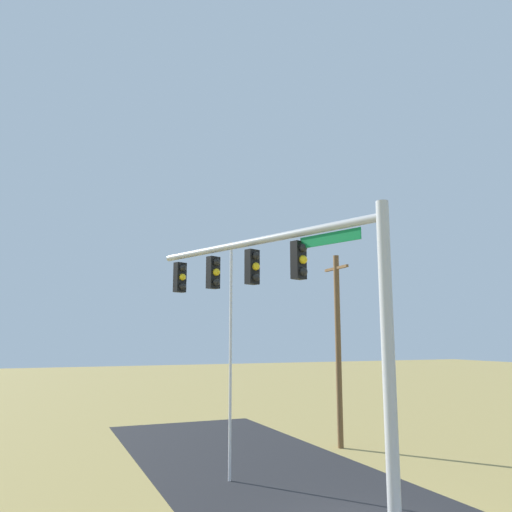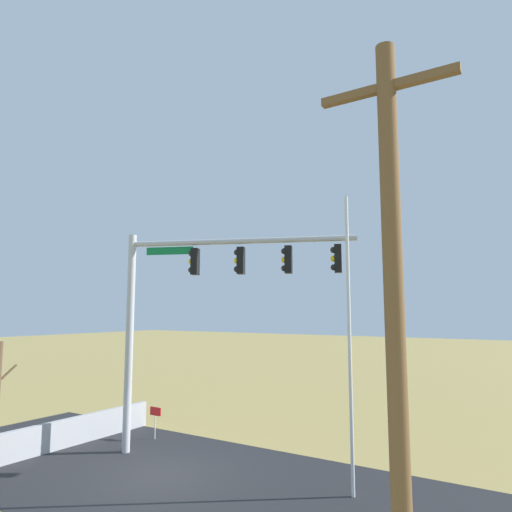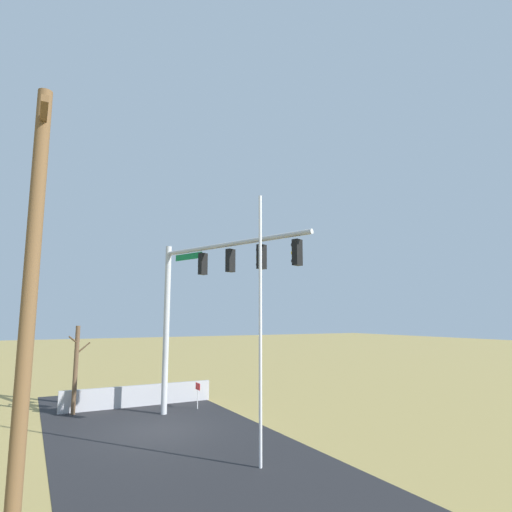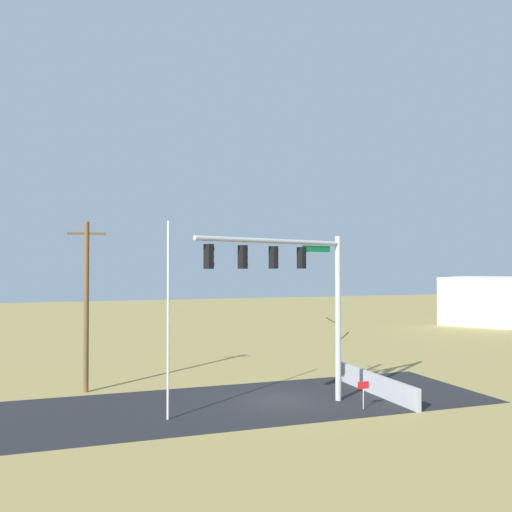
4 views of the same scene
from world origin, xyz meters
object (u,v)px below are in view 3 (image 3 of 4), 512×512
Objects in this scene: flagpole at (260,326)px; utility_pole at (28,312)px; open_sign at (198,390)px; bare_tree at (76,368)px; signal_mast at (204,288)px.

utility_pole is at bearing 115.58° from flagpole.
open_sign is (11.55, -7.54, -3.57)m from utility_pole.
flagpole is at bearing 171.90° from open_sign.
bare_tree is (10.08, 4.21, -2.07)m from flagpole.
signal_mast is at bearing 163.27° from open_sign.
open_sign is at bearing -8.10° from flagpole.
utility_pole reaches higher than flagpole.
signal_mast is 1.95× the size of bare_tree.
utility_pole is at bearing 170.83° from bare_tree.
bare_tree is at bearing 47.09° from signal_mast.
bare_tree is 5.76m from open_sign.
flagpole reaches higher than signal_mast.
open_sign is at bearing -16.73° from signal_mast.
utility_pole is 7.07× the size of open_sign.
bare_tree is (4.28, 4.60, -3.61)m from signal_mast.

